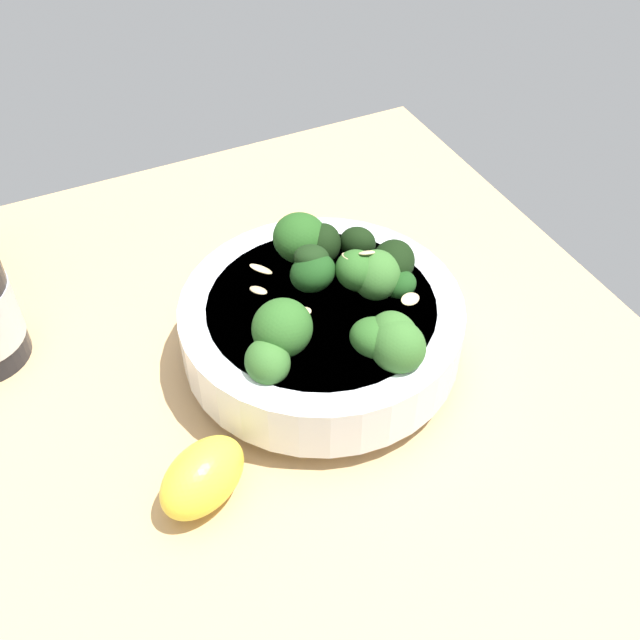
# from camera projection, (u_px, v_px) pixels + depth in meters

# --- Properties ---
(ground_plane) EXTENTS (0.63, 0.63, 0.04)m
(ground_plane) POSITION_uv_depth(u_px,v_px,m) (253.00, 401.00, 0.59)
(ground_plane) COLOR tan
(bowl_of_broccoli) EXTENTS (0.21, 0.21, 0.10)m
(bowl_of_broccoli) POSITION_uv_depth(u_px,v_px,m) (324.00, 318.00, 0.56)
(bowl_of_broccoli) COLOR white
(bowl_of_broccoli) RESTS_ON ground_plane
(lemon_wedge) EXTENTS (0.07, 0.08, 0.04)m
(lemon_wedge) POSITION_uv_depth(u_px,v_px,m) (203.00, 477.00, 0.49)
(lemon_wedge) COLOR yellow
(lemon_wedge) RESTS_ON ground_plane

